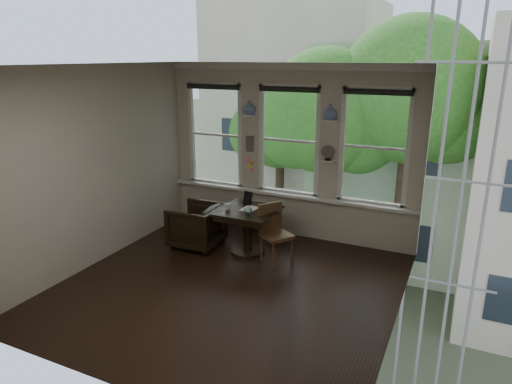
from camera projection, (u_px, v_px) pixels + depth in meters
The scene contains 25 objects.
ground at pixel (229, 286), 6.39m from camera, with size 4.50×4.50×0.00m, color black.
ceiling at pixel (225, 65), 5.53m from camera, with size 4.50×4.50×0.00m, color silver.
wall_back at pixel (289, 152), 7.92m from camera, with size 4.50×4.50×0.00m, color #B9B09E.
wall_front at pixel (105, 246), 4.01m from camera, with size 4.50×4.50×0.00m, color #B9B09E.
wall_left at pixel (96, 166), 6.88m from camera, with size 4.50×4.50×0.00m, color #B9B09E.
wall_right at pixel (406, 207), 5.05m from camera, with size 4.50×4.50×0.00m, color #B9B09E.
window_left at pixel (216, 135), 8.45m from camera, with size 1.10×0.12×1.90m, color white, non-canonical shape.
window_center at pixel (290, 141), 7.86m from camera, with size 1.10×0.12×1.90m, color white, non-canonical shape.
window_right at pixel (374, 147), 7.27m from camera, with size 1.10×0.12×1.90m, color white, non-canonical shape.
shelf_left at pixel (249, 116), 7.95m from camera, with size 0.26×0.16×0.03m, color white.
shelf_right at pixel (330, 120), 7.36m from camera, with size 0.26×0.16×0.03m, color white.
intercom at pixel (250, 144), 8.12m from camera, with size 0.14×0.06×0.28m, color #59544F.
sticky_notes at pixel (250, 163), 8.23m from camera, with size 0.16×0.01×0.24m, color pink, non-canonical shape.
desk_fan at pixel (328, 155), 7.51m from camera, with size 0.20×0.20×0.24m, color #59544F, non-canonical shape.
vase_left at pixel (249, 108), 7.91m from camera, with size 0.24×0.24×0.25m, color silver.
vase_right at pixel (330, 112), 7.32m from camera, with size 0.24×0.24×0.25m, color silver.
table at pixel (248, 231), 7.37m from camera, with size 0.90×0.90×0.75m, color black, non-canonical shape.
armchair_left at pixel (197, 226), 7.65m from camera, with size 0.78×0.80×0.73m, color black.
cushion_red at pixel (196, 221), 7.63m from camera, with size 0.45×0.45×0.06m, color maroon.
side_chair_right at pixel (277, 235), 7.01m from camera, with size 0.42×0.42×0.92m, color #422517, non-canonical shape.
laptop at pixel (268, 213), 7.09m from camera, with size 0.31×0.20×0.02m, color black.
mug at pixel (228, 207), 7.26m from camera, with size 0.10×0.10×0.10m, color white.
drinking_glass at pixel (248, 211), 7.03m from camera, with size 0.12×0.12×0.10m, color white.
tablet at pixel (248, 198), 7.48m from camera, with size 0.16×0.02×0.22m, color black.
papers at pixel (249, 209), 7.30m from camera, with size 0.22×0.30×0.00m, color silver.
Camera 1 is at (2.78, -5.04, 3.11)m, focal length 32.00 mm.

